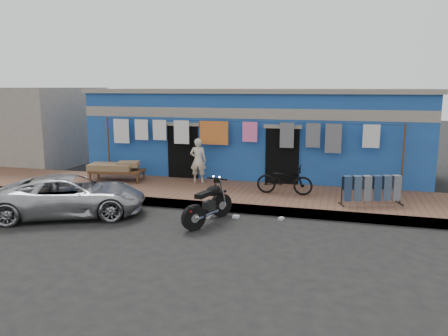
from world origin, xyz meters
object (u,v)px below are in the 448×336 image
Objects in this scene: car at (70,195)px; jeans_rack at (371,190)px; seated_person at (198,160)px; bicycle at (285,177)px; motorcycle at (208,202)px; charpoy at (117,172)px.

jeans_rack is at bearing -97.12° from car.
bicycle is at bearing 157.66° from seated_person.
bicycle is (3.03, -0.86, -0.21)m from seated_person.
motorcycle is 4.52m from jeans_rack.
car is at bearing 119.06° from bicycle.
seated_person reaches higher than motorcycle.
motorcycle reaches higher than jeans_rack.
bicycle reaches higher than car.
motorcycle is at bearing -34.93° from charpoy.
car is 2.29× the size of jeans_rack.
car is at bearing -162.80° from jeans_rack.
motorcycle is at bearing 148.83° from bicycle.
motorcycle is 5.15m from charpoy.
seated_person is at bearing 126.02° from motorcycle.
car is at bearing -82.15° from charpoy.
jeans_rack is at bearing -102.28° from bicycle.
bicycle is 0.93× the size of motorcycle.
motorcycle is at bearing -152.97° from jeans_rack.
charpoy is (-2.77, -0.51, -0.43)m from seated_person.
bicycle is 0.83× the size of charpoy.
bicycle is 2.51m from jeans_rack.
seated_person is 3.78m from motorcycle.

